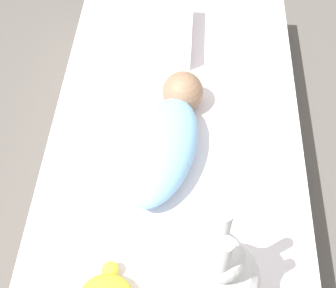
# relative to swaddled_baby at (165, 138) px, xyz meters

# --- Properties ---
(ground_plane) EXTENTS (12.00, 12.00, 0.00)m
(ground_plane) POSITION_rel_swaddled_baby_xyz_m (0.02, -0.03, -0.27)
(ground_plane) COLOR #514C47
(bed_mattress) EXTENTS (1.55, 0.80, 0.20)m
(bed_mattress) POSITION_rel_swaddled_baby_xyz_m (0.02, -0.03, -0.17)
(bed_mattress) COLOR white
(bed_mattress) RESTS_ON ground_plane
(swaddled_baby) EXTENTS (0.51, 0.29, 0.13)m
(swaddled_baby) POSITION_rel_swaddled_baby_xyz_m (0.00, 0.00, 0.00)
(swaddled_baby) COLOR #7FB7E5
(swaddled_baby) RESTS_ON bed_mattress
(pillow) EXTENTS (0.29, 0.36, 0.09)m
(pillow) POSITION_rel_swaddled_baby_xyz_m (0.49, 0.11, -0.02)
(pillow) COLOR white
(pillow) RESTS_ON bed_mattress
(bunny_plush) EXTENTS (0.22, 0.22, 0.39)m
(bunny_plush) POSITION_rel_swaddled_baby_xyz_m (-0.44, -0.14, 0.06)
(bunny_plush) COLOR white
(bunny_plush) RESTS_ON bed_mattress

